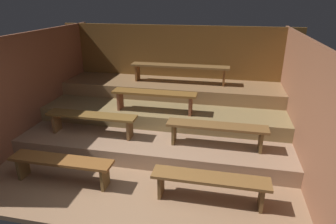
# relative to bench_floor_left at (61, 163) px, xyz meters

# --- Properties ---
(ground) EXTENTS (6.02, 4.99, 0.08)m
(ground) POSITION_rel_bench_floor_left_xyz_m (1.19, 1.58, -0.39)
(ground) COLOR #8F6B4E
(wall_back) EXTENTS (6.02, 0.06, 2.20)m
(wall_back) POSITION_rel_bench_floor_left_xyz_m (1.19, 3.71, 0.75)
(wall_back) COLOR brown
(wall_back) RESTS_ON ground
(wall_left) EXTENTS (0.06, 4.99, 2.20)m
(wall_left) POSITION_rel_bench_floor_left_xyz_m (-1.45, 1.58, 0.75)
(wall_left) COLOR brown
(wall_left) RESTS_ON ground
(wall_right) EXTENTS (0.06, 4.99, 2.20)m
(wall_right) POSITION_rel_bench_floor_left_xyz_m (3.83, 1.58, 0.75)
(wall_right) COLOR brown
(wall_right) RESTS_ON ground
(platform_lower) EXTENTS (5.22, 3.08, 0.30)m
(platform_lower) POSITION_rel_bench_floor_left_xyz_m (1.19, 2.14, -0.20)
(platform_lower) COLOR #97755B
(platform_lower) RESTS_ON ground
(platform_middle) EXTENTS (5.22, 2.10, 0.30)m
(platform_middle) POSITION_rel_bench_floor_left_xyz_m (1.19, 2.63, 0.10)
(platform_middle) COLOR olive
(platform_middle) RESTS_ON platform_lower
(platform_upper) EXTENTS (5.22, 1.16, 0.30)m
(platform_upper) POSITION_rel_bench_floor_left_xyz_m (1.19, 3.10, 0.40)
(platform_upper) COLOR olive
(platform_upper) RESTS_ON platform_middle
(bench_floor_left) EXTENTS (1.71, 0.33, 0.43)m
(bench_floor_left) POSITION_rel_bench_floor_left_xyz_m (0.00, 0.00, 0.00)
(bench_floor_left) COLOR brown
(bench_floor_left) RESTS_ON ground
(bench_floor_right) EXTENTS (1.71, 0.33, 0.43)m
(bench_floor_right) POSITION_rel_bench_floor_left_xyz_m (2.39, 0.00, 0.00)
(bench_floor_right) COLOR brown
(bench_floor_right) RESTS_ON ground
(bench_lower_left) EXTENTS (1.79, 0.33, 0.43)m
(bench_lower_left) POSITION_rel_bench_floor_left_xyz_m (-0.01, 1.19, 0.30)
(bench_lower_left) COLOR brown
(bench_lower_left) RESTS_ON platform_lower
(bench_lower_right) EXTENTS (1.79, 0.33, 0.43)m
(bench_lower_right) POSITION_rel_bench_floor_left_xyz_m (2.40, 1.19, 0.30)
(bench_lower_right) COLOR brown
(bench_lower_right) RESTS_ON platform_lower
(bench_middle_center) EXTENTS (1.75, 0.33, 0.43)m
(bench_middle_center) POSITION_rel_bench_floor_left_xyz_m (1.07, 1.91, 0.60)
(bench_middle_center) COLOR brown
(bench_middle_center) RESTS_ON platform_middle
(bench_upper_center) EXTENTS (2.36, 0.33, 0.43)m
(bench_upper_center) POSITION_rel_bench_floor_left_xyz_m (1.38, 3.16, 0.91)
(bench_upper_center) COLOR brown
(bench_upper_center) RESTS_ON platform_upper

